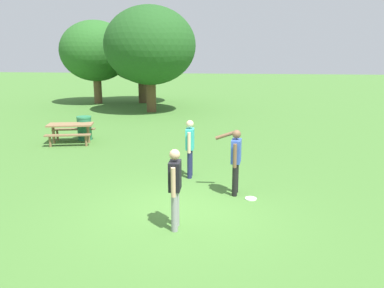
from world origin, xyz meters
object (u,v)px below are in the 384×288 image
object	(u,v)px
tree_tall_left	(96,51)
trash_can_beside_table	(84,128)
frisbee	(251,199)
person_catcher	(190,145)
picnic_table_near	(71,129)
tree_broad_center	(141,49)
person_bystander	(235,157)
tree_far_right	(150,46)
person_thrower	(175,184)

from	to	relation	value
tree_tall_left	trash_can_beside_table	bearing A→B (deg)	-71.56
frisbee	tree_tall_left	bearing A→B (deg)	121.32
frisbee	trash_can_beside_table	bearing A→B (deg)	139.13
person_catcher	frisbee	distance (m)	2.45
trash_can_beside_table	tree_tall_left	distance (m)	12.37
picnic_table_near	tree_tall_left	bearing A→B (deg)	106.25
trash_can_beside_table	tree_broad_center	xyz separation A→B (m)	(-0.73, 12.03, 3.25)
person_bystander	trash_can_beside_table	xyz separation A→B (m)	(-6.20, 5.42, -0.48)
tree_broad_center	tree_far_right	size ratio (longest dim) A/B	0.98
person_catcher	person_bystander	world-z (taller)	same
trash_can_beside_table	tree_broad_center	world-z (taller)	tree_broad_center
person_thrower	person_bystander	xyz separation A→B (m)	(1.14, 2.08, 0.02)
person_catcher	tree_broad_center	size ratio (longest dim) A/B	0.27
picnic_table_near	tree_broad_center	size ratio (longest dim) A/B	0.33
person_catcher	tree_broad_center	xyz separation A→B (m)	(-5.64, 16.23, 2.79)
person_thrower	person_catcher	world-z (taller)	same
person_catcher	picnic_table_near	bearing A→B (deg)	145.62
tree_tall_left	tree_broad_center	distance (m)	3.13
person_bystander	picnic_table_near	world-z (taller)	person_bystander
person_thrower	person_catcher	bearing A→B (deg)	92.71
person_catcher	trash_can_beside_table	size ratio (longest dim) A/B	1.71
picnic_table_near	person_bystander	bearing A→B (deg)	-36.30
tree_tall_left	tree_broad_center	bearing A→B (deg)	12.38
tree_tall_left	tree_broad_center	xyz separation A→B (m)	(3.05, 0.67, 0.15)
picnic_table_near	tree_broad_center	bearing A→B (deg)	92.01
person_bystander	picnic_table_near	size ratio (longest dim) A/B	0.83
trash_can_beside_table	tree_broad_center	distance (m)	12.48
person_thrower	tree_broad_center	world-z (taller)	tree_broad_center
person_bystander	frisbee	xyz separation A→B (m)	(0.40, -0.30, -0.95)
person_thrower	tree_tall_left	xyz separation A→B (m)	(-8.85, 18.86, 2.64)
person_thrower	tree_far_right	distance (m)	16.16
picnic_table_near	tree_far_right	world-z (taller)	tree_far_right
person_bystander	tree_far_right	world-z (taller)	tree_far_right
person_catcher	trash_can_beside_table	distance (m)	6.48
frisbee	tree_tall_left	world-z (taller)	tree_tall_left
picnic_table_near	tree_tall_left	xyz separation A→B (m)	(-3.50, 12.01, 3.02)
person_catcher	tree_far_right	distance (m)	13.03
trash_can_beside_table	person_thrower	bearing A→B (deg)	-55.97
person_bystander	tree_far_right	size ratio (longest dim) A/B	0.27
person_bystander	frisbee	bearing A→B (deg)	-36.36
person_thrower	person_catcher	xyz separation A→B (m)	(-0.16, 3.29, 0.00)
trash_can_beside_table	person_catcher	bearing A→B (deg)	-40.59
tree_tall_left	frisbee	bearing A→B (deg)	-58.68
person_catcher	person_bystander	distance (m)	1.77
tree_broad_center	person_catcher	bearing A→B (deg)	-70.84
person_catcher	trash_can_beside_table	bearing A→B (deg)	139.41
trash_can_beside_table	picnic_table_near	bearing A→B (deg)	-113.71
frisbee	picnic_table_near	world-z (taller)	picnic_table_near
tree_broad_center	tree_far_right	distance (m)	4.50
picnic_table_near	trash_can_beside_table	bearing A→B (deg)	66.29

